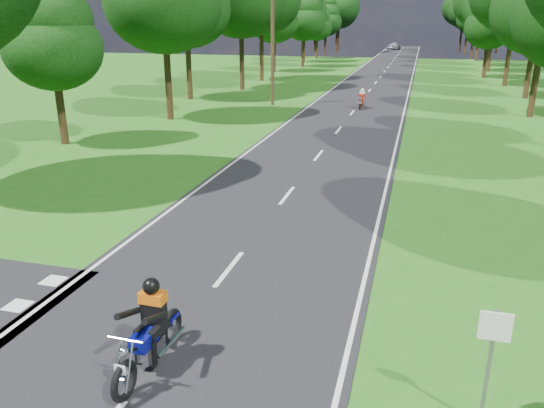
% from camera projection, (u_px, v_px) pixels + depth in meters
% --- Properties ---
extents(ground, '(160.00, 160.00, 0.00)m').
position_uv_depth(ground, '(197.00, 310.00, 11.31)').
color(ground, '#215F15').
rests_on(ground, ground).
extents(main_road, '(7.00, 140.00, 0.02)m').
position_uv_depth(main_road, '(380.00, 77.00, 56.81)').
color(main_road, black).
rests_on(main_road, ground).
extents(road_markings, '(7.40, 140.00, 0.01)m').
position_uv_depth(road_markings, '(378.00, 78.00, 55.14)').
color(road_markings, silver).
rests_on(road_markings, main_road).
extents(telegraph_pole, '(1.20, 0.26, 8.00)m').
position_uv_depth(telegraph_pole, '(273.00, 46.00, 36.95)').
color(telegraph_pole, '#382616').
rests_on(telegraph_pole, ground).
extents(road_sign, '(0.45, 0.07, 2.00)m').
position_uv_depth(road_sign, '(491.00, 350.00, 7.66)').
color(road_sign, slate).
rests_on(road_sign, ground).
extents(rider_near_blue, '(0.71, 2.02, 1.67)m').
position_uv_depth(rider_near_blue, '(148.00, 327.00, 9.12)').
color(rider_near_blue, navy).
rests_on(rider_near_blue, main_road).
extents(rider_far_red, '(0.56, 1.63, 1.35)m').
position_uv_depth(rider_far_red, '(362.00, 99.00, 36.40)').
color(rider_far_red, '#9D1C0C').
rests_on(rider_far_red, main_road).
extents(distant_car, '(3.03, 4.59, 1.45)m').
position_uv_depth(distant_car, '(394.00, 46.00, 106.40)').
color(distant_car, silver).
rests_on(distant_car, main_road).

